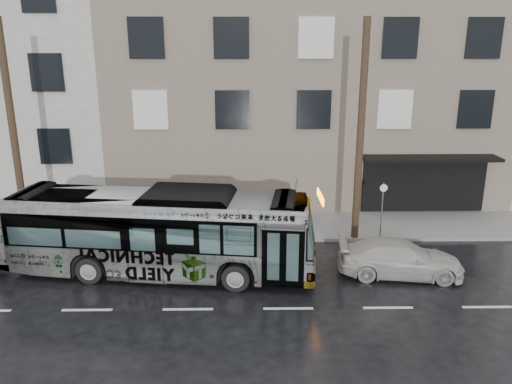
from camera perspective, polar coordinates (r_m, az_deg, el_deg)
The scene contains 8 objects.
ground at distance 18.65m, azimuth -6.89°, elevation -9.37°, with size 120.00×120.00×0.00m, color black.
sidewalk at distance 23.11m, azimuth -5.67°, elevation -3.92°, with size 90.00×3.60×0.15m, color gray.
building_taupe at distance 29.67m, azimuth 5.14°, elevation 11.36°, with size 20.00×12.00×11.00m, color gray.
utility_pole_front at distance 20.79m, azimuth 11.86°, elevation 6.58°, with size 0.30×0.30×9.00m, color #403120.
utility_pole_rear at distance 22.39m, azimuth -25.98°, elevation 5.96°, with size 0.30×0.30×9.00m, color #403120.
sign_post at distance 21.84m, azimuth 14.18°, elevation -2.04°, with size 0.06×0.06×2.40m, color slate.
bus at distance 18.46m, azimuth -11.06°, elevation -4.50°, with size 2.66×11.36×3.17m, color #B2B2B2.
white_sedan at distance 18.99m, azimuth 16.15°, elevation -7.30°, with size 1.81×4.46×1.29m, color #B4B2AB.
Camera 1 is at (1.96, -16.70, 8.07)m, focal length 35.00 mm.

